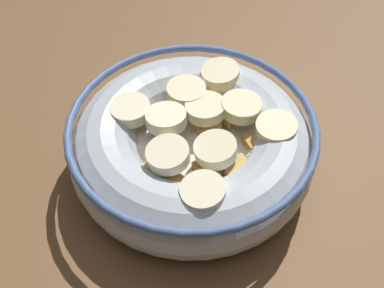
% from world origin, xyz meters
% --- Properties ---
extents(ground_plane, '(0.96, 0.96, 0.02)m').
position_xyz_m(ground_plane, '(0.00, 0.00, -0.01)').
color(ground_plane, brown).
extents(cereal_bowl, '(0.19, 0.19, 0.06)m').
position_xyz_m(cereal_bowl, '(0.00, -0.00, 0.03)').
color(cereal_bowl, '#B2BCC6').
rests_on(cereal_bowl, ground_plane).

